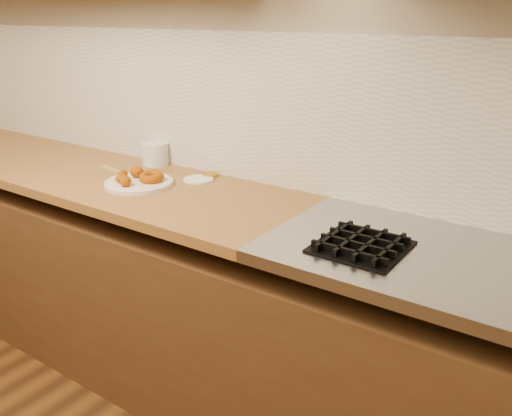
# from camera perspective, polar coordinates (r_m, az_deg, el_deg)

# --- Properties ---
(wall_back) EXTENTS (4.00, 0.02, 2.70)m
(wall_back) POSITION_cam_1_polar(r_m,az_deg,el_deg) (2.29, -3.00, 14.42)
(wall_back) COLOR tan
(wall_back) RESTS_ON ground
(base_cabinet) EXTENTS (3.60, 0.60, 0.77)m
(base_cabinet) POSITION_cam_1_polar(r_m,az_deg,el_deg) (2.36, -7.24, -10.29)
(base_cabinet) COLOR #4D3017
(base_cabinet) RESTS_ON floor
(butcher_block) EXTENTS (2.30, 0.62, 0.04)m
(butcher_block) POSITION_cam_1_polar(r_m,az_deg,el_deg) (2.62, -18.41, 3.68)
(butcher_block) COLOR olive
(butcher_block) RESTS_ON base_cabinet
(stovetop) EXTENTS (1.30, 0.62, 0.04)m
(stovetop) POSITION_cam_1_polar(r_m,az_deg,el_deg) (1.66, 23.21, -6.39)
(stovetop) COLOR #9EA0A5
(stovetop) RESTS_ON base_cabinet
(backsplash) EXTENTS (3.60, 0.02, 0.60)m
(backsplash) POSITION_cam_1_polar(r_m,az_deg,el_deg) (2.30, -3.12, 10.67)
(backsplash) COLOR silver
(backsplash) RESTS_ON wall_back
(burner_grates) EXTENTS (0.91, 0.26, 0.03)m
(burner_grates) POSITION_cam_1_polar(r_m,az_deg,el_deg) (1.58, 21.84, -6.29)
(burner_grates) COLOR black
(burner_grates) RESTS_ON stovetop
(donut_plate) EXTENTS (0.28, 0.28, 0.02)m
(donut_plate) POSITION_cam_1_polar(r_m,az_deg,el_deg) (2.28, -12.21, 2.59)
(donut_plate) COLOR silver
(donut_plate) RESTS_ON butcher_block
(ring_donut) EXTENTS (0.14, 0.14, 0.05)m
(ring_donut) POSITION_cam_1_polar(r_m,az_deg,el_deg) (2.26, -10.98, 3.24)
(ring_donut) COLOR #9D4402
(ring_donut) RESTS_ON donut_plate
(fried_dough_chunks) EXTENTS (0.14, 0.19, 0.04)m
(fried_dough_chunks) POSITION_cam_1_polar(r_m,az_deg,el_deg) (2.29, -13.28, 3.31)
(fried_dough_chunks) COLOR #9D4402
(fried_dough_chunks) RESTS_ON donut_plate
(plastic_tub) EXTENTS (0.15, 0.15, 0.10)m
(plastic_tub) POSITION_cam_1_polar(r_m,az_deg,el_deg) (2.56, -10.56, 5.62)
(plastic_tub) COLOR silver
(plastic_tub) RESTS_ON butcher_block
(tub_lid) EXTENTS (0.15, 0.15, 0.01)m
(tub_lid) POSITION_cam_1_polar(r_m,az_deg,el_deg) (2.30, -6.08, 3.00)
(tub_lid) COLOR white
(tub_lid) RESTS_ON butcher_block
(brass_jar_lid) EXTENTS (0.07, 0.07, 0.01)m
(brass_jar_lid) POSITION_cam_1_polar(r_m,az_deg,el_deg) (2.35, -4.82, 3.50)
(brass_jar_lid) COLOR #B78F19
(brass_jar_lid) RESTS_ON butcher_block
(wooden_utensil) EXTENTS (0.20, 0.05, 0.02)m
(wooden_utensil) POSITION_cam_1_polar(r_m,az_deg,el_deg) (2.48, -14.73, 3.79)
(wooden_utensil) COLOR #A4854E
(wooden_utensil) RESTS_ON butcher_block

